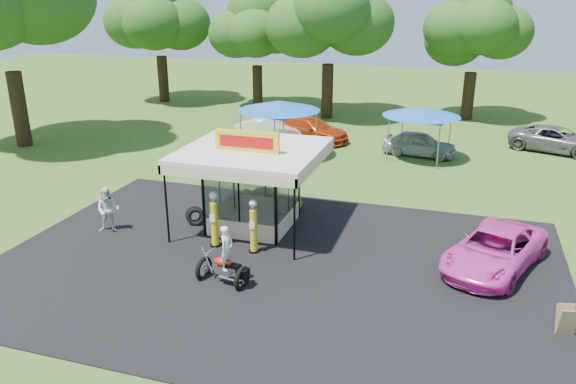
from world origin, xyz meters
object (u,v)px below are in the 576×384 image
bg_car_d (557,140)px  bg_car_b (311,129)px  gas_pump_right (254,228)px  kiosk_car (271,198)px  motorcycle (225,261)px  pink_sedan (495,250)px  tent_east (421,112)px  a_frame_sign (566,321)px  bg_car_c (419,144)px  spectator_west (108,210)px  tent_west (279,106)px  gas_station_kiosk (253,186)px  bg_car_a (269,130)px  gas_pump_left (214,221)px

bg_car_d → bg_car_b: bearing=116.7°
gas_pump_right → kiosk_car: 4.67m
gas_pump_right → bg_car_b: (-2.45, 16.81, -0.26)m
motorcycle → bg_car_d: (12.58, 21.30, -0.09)m
pink_sedan → tent_east: bearing=128.2°
a_frame_sign → bg_car_c: bearing=95.4°
bg_car_d → kiosk_car: bearing=155.9°
spectator_west → tent_west: size_ratio=0.39×
motorcycle → spectator_west: motorcycle is taller
spectator_west → bg_car_d: 26.58m
gas_station_kiosk → bg_car_a: gas_station_kiosk is taller
bg_car_a → bg_car_c: 9.69m
gas_station_kiosk → gas_pump_left: (-0.69, -2.29, -0.71)m
tent_east → spectator_west: bearing=-127.1°
a_frame_sign → bg_car_d: size_ratio=0.17×
gas_pump_left → motorcycle: bearing=-58.6°
gas_pump_left → pink_sedan: 10.20m
tent_east → bg_car_c: bearing=91.4°
gas_station_kiosk → tent_east: bearing=65.4°
gas_station_kiosk → bg_car_d: (13.45, 16.45, -1.03)m
pink_sedan → bg_car_c: (-3.85, 13.97, 0.01)m
a_frame_sign → bg_car_c: 18.59m
bg_car_b → bg_car_a: bearing=126.2°
gas_pump_right → spectator_west: size_ratio=1.12×
kiosk_car → gas_pump_right: bearing=-168.7°
kiosk_car → tent_east: (5.58, 10.00, 2.31)m
gas_pump_left → gas_station_kiosk: bearing=73.1°
gas_pump_left → gas_pump_right: (1.60, -0.05, -0.06)m
bg_car_a → tent_east: (9.70, -1.36, 2.06)m
gas_pump_right → bg_car_b: 16.99m
bg_car_a → bg_car_b: 2.73m
bg_car_b → gas_station_kiosk: bearing=-157.0°
spectator_west → bg_car_b: spectator_west is taller
bg_car_d → tent_west: (-15.77, -6.22, 2.28)m
motorcycle → pink_sedan: bearing=34.3°
pink_sedan → tent_west: tent_west is taller
gas_pump_left → spectator_west: size_ratio=1.19×
gas_pump_left → kiosk_car: size_ratio=0.80×
pink_sedan → spectator_west: bearing=-152.9°
spectator_west → tent_east: (10.97, 14.50, 1.84)m
motorcycle → bg_car_c: (4.69, 17.87, -0.13)m
gas_pump_left → bg_car_d: 23.48m
gas_station_kiosk → bg_car_c: bearing=66.9°
spectator_west → tent_east: bearing=31.6°
bg_car_c → pink_sedan: bearing=-157.2°
gas_pump_left → tent_east: (6.27, 14.50, 1.71)m
spectator_west → tent_west: bearing=54.9°
bg_car_b → bg_car_c: bg_car_b is taller
tent_west → spectator_west: bearing=-103.8°
gas_station_kiosk → a_frame_sign: gas_station_kiosk is taller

